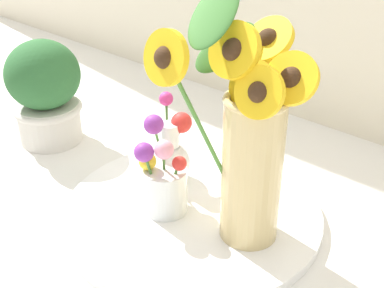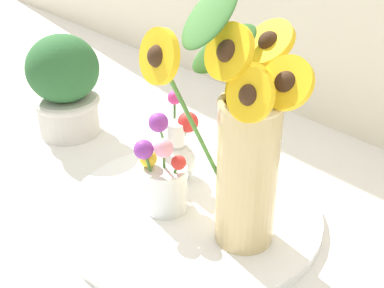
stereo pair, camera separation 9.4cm
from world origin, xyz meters
TOP-DOWN VIEW (x-y plane):
  - ground_plane at (0.00, 0.00)m, footprint 6.00×6.00m
  - serving_tray at (-0.02, 0.02)m, footprint 0.49×0.49m
  - mason_jar_sunflowers at (0.09, 0.03)m, footprint 0.23×0.23m
  - vase_small_center at (-0.06, -0.01)m, footprint 0.08×0.09m
  - vase_bulb_right at (-0.12, 0.07)m, footprint 0.09×0.10m
  - potted_plant at (-0.48, 0.03)m, footprint 0.17×0.17m

SIDE VIEW (x-z plane):
  - ground_plane at x=0.00m, z-range 0.00..0.00m
  - serving_tray at x=-0.02m, z-range 0.00..0.02m
  - vase_small_center at x=-0.06m, z-range 0.00..0.16m
  - vase_bulb_right at x=-0.12m, z-range 0.00..0.17m
  - potted_plant at x=-0.48m, z-range 0.00..0.25m
  - mason_jar_sunflowers at x=0.09m, z-range -0.01..0.41m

